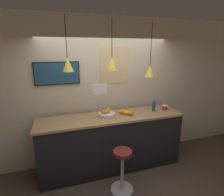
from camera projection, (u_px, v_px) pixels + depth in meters
ground_plane at (125, 194)px, 2.88m from camera, size 14.00×14.00×0.00m
back_wall at (106, 92)px, 3.56m from camera, size 8.00×0.06×2.90m
service_counter at (112, 142)px, 3.40m from camera, size 2.73×0.65×1.10m
bar_stool at (122, 166)px, 2.84m from camera, size 0.38×0.38×0.74m
fruit_bowl at (107, 114)px, 3.23m from camera, size 0.30×0.30×0.15m
orange_pile at (127, 112)px, 3.33m from camera, size 0.29×0.23×0.09m
juice_bottle at (154, 106)px, 3.50m from camera, size 0.06×0.06×0.24m
spread_jar at (165, 107)px, 3.59m from camera, size 0.10×0.10×0.09m
pendant_lamp_left at (68, 64)px, 2.78m from camera, size 0.18×0.18×0.85m
pendant_lamp_middle at (112, 64)px, 3.00m from camera, size 0.19×0.19×0.86m
pendant_lamp_right at (150, 71)px, 3.25m from camera, size 0.19×0.19×1.00m
mounted_tv at (57, 73)px, 3.13m from camera, size 0.79×0.04×0.41m
hanging_menu_board at (100, 89)px, 2.79m from camera, size 0.24×0.01×0.17m
wall_poster at (115, 65)px, 3.43m from camera, size 0.58×0.01×0.72m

